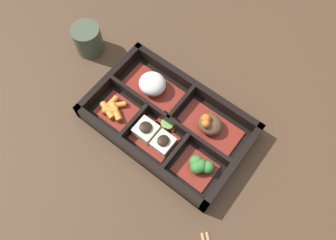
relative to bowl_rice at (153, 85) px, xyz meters
name	(u,v)px	position (x,y,z in m)	size (l,w,h in m)	color
ground_plane	(168,125)	(0.08, -0.04, -0.03)	(3.00, 3.00, 0.00)	#4C3523
bento_base	(168,124)	(0.08, -0.04, -0.02)	(0.34, 0.21, 0.01)	black
bento_rim	(167,121)	(0.08, -0.05, -0.01)	(0.34, 0.21, 0.04)	black
bowl_rice	(153,85)	(0.00, 0.00, 0.00)	(0.13, 0.07, 0.05)	maroon
bowl_stew	(209,125)	(0.15, 0.00, 0.00)	(0.13, 0.07, 0.05)	maroon
bowl_carrots	(114,110)	(-0.03, -0.09, -0.01)	(0.08, 0.07, 0.02)	maroon
bowl_tofu	(154,136)	(0.08, -0.09, -0.01)	(0.09, 0.07, 0.04)	maroon
bowl_greens	(199,166)	(0.19, -0.09, 0.00)	(0.08, 0.07, 0.03)	maroon
bowl_pickles	(167,123)	(0.08, -0.05, -0.01)	(0.04, 0.03, 0.01)	maroon
tea_cup	(88,39)	(-0.19, 0.00, 0.01)	(0.07, 0.07, 0.07)	#424C38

